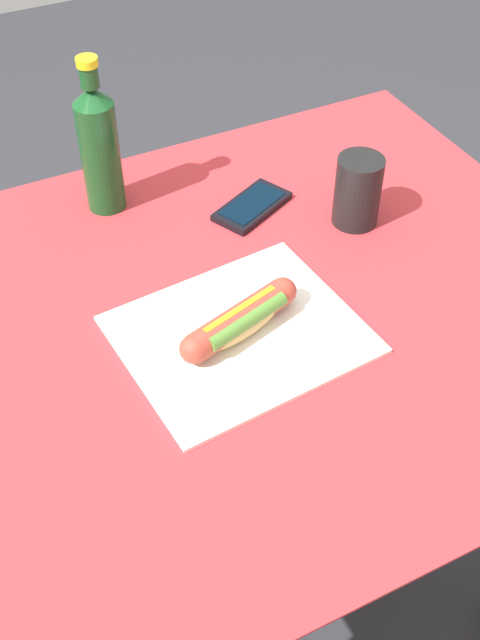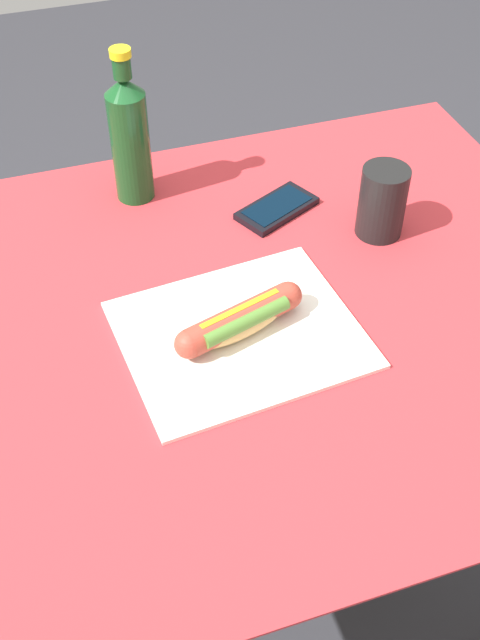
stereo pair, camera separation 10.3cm
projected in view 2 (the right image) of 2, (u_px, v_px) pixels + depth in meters
The scene contains 7 objects.
ground_plane at pixel (243, 581), 1.63m from camera, with size 6.00×6.00×0.00m, color #2D2D33.
dining_table at pixel (244, 384), 1.19m from camera, with size 1.07×0.87×0.78m.
paper_wrapper at pixel (240, 334), 1.05m from camera, with size 0.31×0.26×0.01m, color silver.
hot_dog at pixel (240, 320), 1.03m from camera, with size 0.19×0.09×0.05m.
cell_phone at pixel (277, 208), 1.24m from camera, with size 0.15×0.11×0.01m.
soda_bottle at pixel (130, 137), 1.20m from camera, with size 0.06×0.06×0.25m.
drinking_cup at pixel (382, 202), 1.17m from camera, with size 0.07×0.07×0.11m, color black.
Camera 2 is at (0.25, 0.73, 1.54)m, focal length 43.83 mm.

